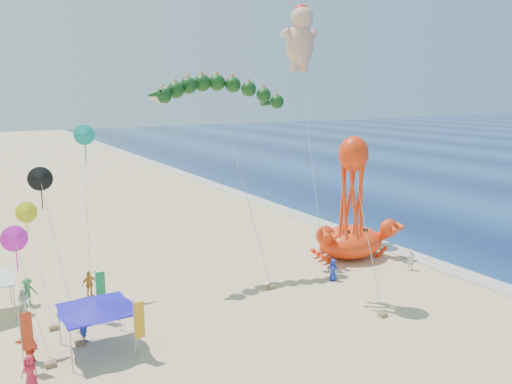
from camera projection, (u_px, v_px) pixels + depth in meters
ground at (296, 287)px, 34.27m from camera, size 320.00×320.00×0.00m
foam_strip at (417, 257)px, 40.28m from camera, size 320.00×320.00×0.00m
crab_inflatable at (351, 241)px, 40.06m from camera, size 7.27×5.34×3.19m
dragon_kite at (219, 96)px, 34.35m from camera, size 10.11×5.57×14.00m
cherub_kite at (301, 37)px, 42.87m from camera, size 2.69×6.55×20.42m
octopus_kite at (353, 180)px, 30.33m from camera, size 1.89×3.82×10.56m
canopy_blue at (96, 306)px, 25.40m from camera, size 3.73×3.73×2.71m
feather_flags at (49, 312)px, 25.66m from camera, size 9.61×7.15×3.20m
beachgoers at (103, 305)px, 29.32m from camera, size 27.27×10.54×1.82m
small_kites at (33, 206)px, 27.77m from camera, size 7.80×9.42×11.17m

